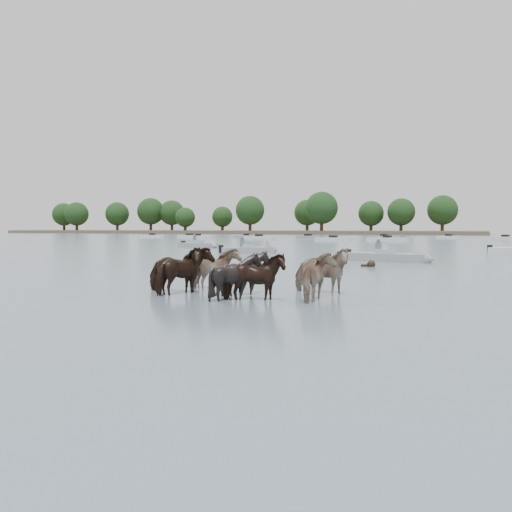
% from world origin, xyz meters
% --- Properties ---
extents(ground, '(400.00, 400.00, 0.00)m').
position_xyz_m(ground, '(0.00, 0.00, 0.00)').
color(ground, '#4C616D').
rests_on(ground, ground).
extents(shoreline, '(160.00, 30.00, 1.00)m').
position_xyz_m(shoreline, '(-70.00, 150.00, 0.50)').
color(shoreline, '#4C4233').
rests_on(shoreline, ground).
extents(pony_herd, '(6.54, 3.91, 1.58)m').
position_xyz_m(pony_herd, '(0.68, 1.28, 0.59)').
color(pony_herd, black).
rests_on(pony_herd, ground).
extents(swimming_pony, '(0.72, 0.44, 0.44)m').
position_xyz_m(swimming_pony, '(2.11, 14.34, 0.10)').
color(swimming_pony, black).
rests_on(swimming_pony, ground).
extents(motorboat_a, '(4.64, 3.72, 1.92)m').
position_xyz_m(motorboat_a, '(-8.72, 25.56, 0.23)').
color(motorboat_a, gray).
rests_on(motorboat_a, ground).
extents(motorboat_b, '(5.66, 3.00, 1.92)m').
position_xyz_m(motorboat_b, '(2.83, 19.06, 0.23)').
color(motorboat_b, gray).
rests_on(motorboat_b, ground).
extents(motorboat_f, '(4.65, 2.48, 1.92)m').
position_xyz_m(motorboat_f, '(-17.75, 34.09, 0.23)').
color(motorboat_f, gray).
rests_on(motorboat_f, ground).
extents(distant_flotilla, '(104.76, 27.02, 0.93)m').
position_xyz_m(distant_flotilla, '(-0.44, 74.62, 0.26)').
color(distant_flotilla, silver).
rests_on(distant_flotilla, ground).
extents(treeline, '(143.43, 23.44, 12.60)m').
position_xyz_m(treeline, '(-70.71, 150.61, 6.97)').
color(treeline, '#382619').
rests_on(treeline, ground).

